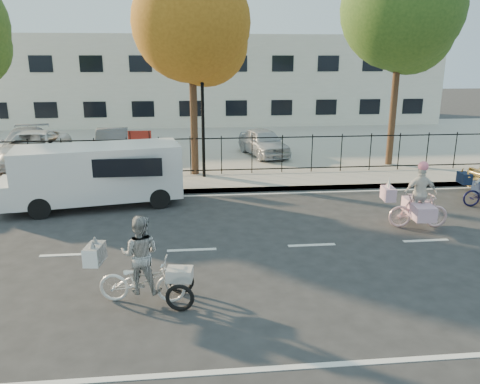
{
  "coord_description": "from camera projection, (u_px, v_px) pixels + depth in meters",
  "views": [
    {
      "loc": [
        0.09,
        -10.67,
        4.52
      ],
      "look_at": [
        1.31,
        1.2,
        1.1
      ],
      "focal_mm": 35.0,
      "sensor_mm": 36.0,
      "label": 1
    }
  ],
  "objects": [
    {
      "name": "ground",
      "position": [
        192.0,
        250.0,
        11.44
      ],
      "size": [
        120.0,
        120.0,
        0.0
      ],
      "primitive_type": "plane",
      "color": "#333334"
    },
    {
      "name": "road_markings",
      "position": [
        192.0,
        250.0,
        11.44
      ],
      "size": [
        60.0,
        9.52,
        0.01
      ],
      "primitive_type": null,
      "color": "silver",
      "rests_on": "ground"
    },
    {
      "name": "curb",
      "position": [
        191.0,
        191.0,
        16.25
      ],
      "size": [
        60.0,
        0.1,
        0.15
      ],
      "primitive_type": "cube",
      "color": "#A8A399",
      "rests_on": "ground"
    },
    {
      "name": "sidewalk",
      "position": [
        191.0,
        183.0,
        17.25
      ],
      "size": [
        60.0,
        2.2,
        0.15
      ],
      "primitive_type": "cube",
      "color": "#A8A399",
      "rests_on": "ground"
    },
    {
      "name": "parking_lot",
      "position": [
        191.0,
        142.0,
        25.76
      ],
      "size": [
        60.0,
        15.6,
        0.15
      ],
      "primitive_type": "cube",
      "color": "#A8A399",
      "rests_on": "ground"
    },
    {
      "name": "iron_fence",
      "position": [
        191.0,
        156.0,
        18.08
      ],
      "size": [
        58.0,
        0.06,
        1.5
      ],
      "primitive_type": null,
      "color": "black",
      "rests_on": "sidewalk"
    },
    {
      "name": "building",
      "position": [
        190.0,
        80.0,
        34.52
      ],
      "size": [
        34.0,
        10.0,
        6.0
      ],
      "primitive_type": "cube",
      "color": "silver",
      "rests_on": "ground"
    },
    {
      "name": "lamppost",
      "position": [
        202.0,
        98.0,
        17.14
      ],
      "size": [
        0.36,
        0.36,
        4.33
      ],
      "color": "black",
      "rests_on": "sidewalk"
    },
    {
      "name": "street_sign",
      "position": [
        140.0,
        145.0,
        17.37
      ],
      "size": [
        0.85,
        0.06,
        1.8
      ],
      "color": "black",
      "rests_on": "sidewalk"
    },
    {
      "name": "zebra_trike",
      "position": [
        142.0,
        269.0,
        8.85
      ],
      "size": [
        2.04,
        0.93,
        1.74
      ],
      "rotation": [
        0.0,
        0.0,
        1.43
      ],
      "color": "white",
      "rests_on": "ground"
    },
    {
      "name": "unicorn_bike",
      "position": [
        418.0,
        203.0,
        12.8
      ],
      "size": [
        1.87,
        1.31,
        1.87
      ],
      "rotation": [
        0.0,
        0.0,
        1.47
      ],
      "color": "#F8BDC1",
      "rests_on": "ground"
    },
    {
      "name": "white_van",
      "position": [
        96.0,
        173.0,
        14.61
      ],
      "size": [
        5.69,
        2.72,
        1.92
      ],
      "rotation": [
        0.0,
        0.0,
        0.19
      ],
      "color": "white",
      "rests_on": "ground"
    },
    {
      "name": "lot_car_a",
      "position": [
        26.0,
        144.0,
        21.11
      ],
      "size": [
        2.54,
        4.75,
        1.31
      ],
      "primitive_type": "imported",
      "rotation": [
        0.0,
        0.0,
        0.16
      ],
      "color": "#A9AAB1",
      "rests_on": "parking_lot"
    },
    {
      "name": "lot_car_b",
      "position": [
        33.0,
        148.0,
        19.9
      ],
      "size": [
        2.36,
        4.98,
        1.37
      ],
      "primitive_type": "imported",
      "rotation": [
        0.0,
        0.0,
        0.02
      ],
      "color": "white",
      "rests_on": "parking_lot"
    },
    {
      "name": "lot_car_c",
      "position": [
        113.0,
        144.0,
        21.17
      ],
      "size": [
        1.81,
        4.07,
        1.3
      ],
      "primitive_type": "imported",
      "rotation": [
        0.0,
        0.0,
        0.11
      ],
      "color": "#52555B",
      "rests_on": "parking_lot"
    },
    {
      "name": "lot_car_d",
      "position": [
        263.0,
        142.0,
        21.7
      ],
      "size": [
        2.29,
        3.89,
        1.24
      ],
      "primitive_type": "imported",
      "rotation": [
        0.0,
        0.0,
        0.24
      ],
      "color": "#B8BBC1",
      "rests_on": "parking_lot"
    },
    {
      "name": "tree_mid",
      "position": [
        195.0,
        28.0,
        16.98
      ],
      "size": [
        4.33,
        4.33,
        7.95
      ],
      "color": "#442D1D",
      "rests_on": "ground"
    },
    {
      "name": "tree_east",
      "position": [
        404.0,
        15.0,
        18.48
      ],
      "size": [
        4.82,
        4.82,
        8.83
      ],
      "color": "#442D1D",
      "rests_on": "ground"
    }
  ]
}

